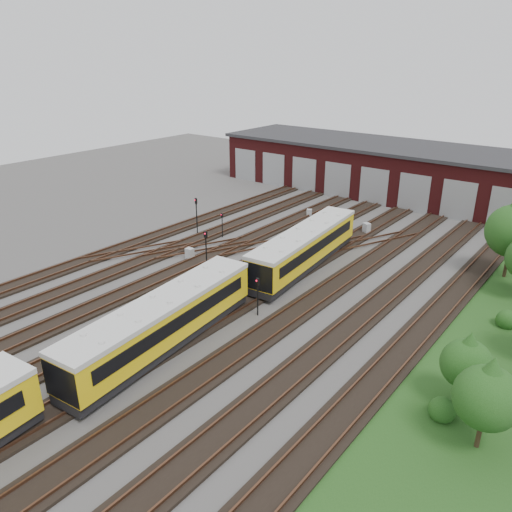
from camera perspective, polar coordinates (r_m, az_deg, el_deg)
The scene contains 18 objects.
ground at distance 35.71m, azimuth -8.41°, elevation -6.97°, with size 120.00×120.00×0.00m, color #454240.
track_network at distance 36.12m, azimuth -7.93°, elevation -6.39°, with size 30.40×70.00×0.33m.
maintenance_shed at distance 66.72m, azimuth 17.19°, elevation 9.18°, with size 51.00×12.50×6.35m.
grass_verge at distance 35.77m, azimuth 26.84°, elevation -9.30°, with size 8.00×55.00×0.05m, color #1F4717.
metro_train at distance 31.49m, azimuth -10.58°, elevation -7.41°, with size 4.19×47.22×3.11m.
signal_mast_0 at distance 50.97m, azimuth -6.83°, elevation 5.12°, with size 0.33×0.32×3.69m.
signal_mast_1 at distance 49.75m, azimuth -3.89°, elevation 3.91°, with size 0.23×0.22×2.52m.
signal_mast_2 at distance 41.58m, azimuth -5.74°, elevation 1.07°, with size 0.30×0.28×3.66m.
signal_mast_3 at distance 34.77m, azimuth 0.19°, elevation -4.09°, with size 0.29×0.28×2.88m.
relay_cabinet_0 at distance 44.95m, azimuth -7.58°, elevation 0.23°, with size 0.66×0.55×1.10m, color #B7BBBD.
relay_cabinet_1 at distance 56.68m, azimuth 6.10°, elevation 4.91°, with size 0.53×0.44×0.88m, color #B7BBBD.
relay_cabinet_2 at distance 36.32m, azimuth -5.64°, elevation -5.36°, with size 0.62×0.52×1.03m, color #B7BBBD.
relay_cabinet_3 at distance 52.44m, azimuth 9.64°, elevation 3.36°, with size 0.64×0.53×1.07m, color #B7BBBD.
relay_cabinet_4 at distance 52.24m, azimuth 12.52°, elevation 3.10°, with size 0.67×0.56×1.12m, color #B7BBBD.
tree_3 at distance 28.20m, azimuth 22.99°, elevation -10.76°, with size 2.62×2.62×4.35m.
tree_4 at distance 25.44m, azimuth 25.01°, elevation -13.83°, with size 3.03×3.03×5.02m.
bush_0 at distance 28.02m, azimuth 20.54°, elevation -15.85°, with size 1.37×1.37×1.37m, color #1A4112.
bush_1 at distance 37.95m, azimuth 26.78°, elevation -6.28°, with size 1.40×1.40×1.40m, color #1A4112.
Camera 1 is at (23.06, -21.01, 17.39)m, focal length 35.00 mm.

